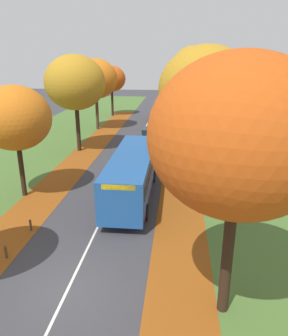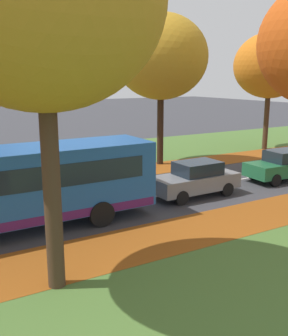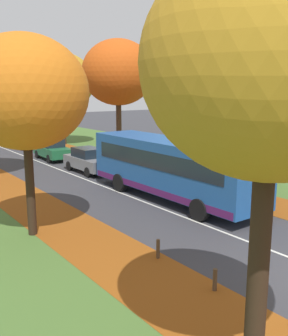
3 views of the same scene
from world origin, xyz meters
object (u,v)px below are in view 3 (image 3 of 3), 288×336
object	(u,v)px
car_grey_lead	(89,160)
car_silver_third_in_line	(24,139)
tree_right_mid	(118,73)
bus	(171,166)
tree_left_nearest	(271,65)
tree_right_near	(236,57)
tree_right_distant	(30,70)
bollard_fourth	(158,249)
tree_right_far	(62,82)
bollard_third	(215,280)
tree_left_near	(25,93)
car_green_following	(52,149)

from	to	relation	value
car_grey_lead	car_silver_third_in_line	distance (m)	13.37
tree_right_mid	car_silver_third_in_line	bearing A→B (deg)	110.16
bus	car_grey_lead	xyz separation A→B (m)	(-0.16, 8.26, -0.89)
tree_left_nearest	tree_right_near	size ratio (longest dim) A/B	0.80
tree_right_near	tree_right_distant	distance (m)	31.06
bollard_fourth	tree_right_far	bearing A→B (deg)	70.80
car_grey_lead	tree_right_near	bearing A→B (deg)	-60.28
tree_left_nearest	bollard_fourth	size ratio (longest dim) A/B	11.96
tree_right_far	bus	distance (m)	22.63
bollard_third	car_silver_third_in_line	size ratio (longest dim) A/B	0.15
tree_right_mid	bus	xyz separation A→B (m)	(-4.13, -11.17, -4.94)
car_grey_lead	tree_right_mid	bearing A→B (deg)	34.11
tree_left_near	tree_right_mid	size ratio (longest dim) A/B	0.81
tree_right_distant	car_silver_third_in_line	world-z (taller)	tree_right_distant
tree_right_mid	bus	bearing A→B (deg)	-110.32
tree_left_near	car_silver_third_in_line	xyz separation A→B (m)	(7.67, 22.19, -4.50)
tree_right_far	bus	world-z (taller)	tree_right_far
car_grey_lead	car_silver_third_in_line	size ratio (longest dim) A/B	0.99
bollard_third	car_silver_third_in_line	bearing A→B (deg)	79.85
tree_left_near	tree_right_distant	xyz separation A→B (m)	(12.16, 31.71, 2.35)
bus	car_green_following	bearing A→B (deg)	90.53
car_grey_lead	bus	bearing A→B (deg)	-88.90
tree_left_nearest	car_silver_third_in_line	size ratio (longest dim) A/B	1.83
bollard_fourth	car_grey_lead	distance (m)	14.20
tree_left_near	car_silver_third_in_line	size ratio (longest dim) A/B	1.73
tree_right_distant	bollard_fourth	world-z (taller)	tree_right_distant
tree_left_nearest	car_green_following	xyz separation A→B (m)	(6.71, 24.61, -5.01)
car_grey_lead	tree_right_distant	bearing A→B (deg)	77.81
tree_right_near	bus	xyz separation A→B (m)	(-4.51, -0.09, -5.42)
tree_right_distant	bollard_fourth	xyz separation A→B (m)	(-9.68, -36.26, -7.33)
tree_right_mid	bollard_fourth	size ratio (longest dim) A/B	14.02
tree_left_nearest	car_silver_third_in_line	distance (m)	33.23
tree_right_near	car_green_following	size ratio (longest dim) A/B	2.28
tree_left_nearest	car_green_following	size ratio (longest dim) A/B	1.82
bollard_fourth	car_grey_lead	bearing A→B (deg)	70.49
bollard_fourth	car_silver_third_in_line	size ratio (longest dim) A/B	0.15
tree_right_mid	bollard_fourth	distance (m)	19.66
tree_right_mid	bollard_third	bearing A→B (deg)	-115.74
tree_right_near	bus	size ratio (longest dim) A/B	0.93
tree_left_near	bollard_fourth	bearing A→B (deg)	-61.36
tree_right_mid	bollard_fourth	bearing A→B (deg)	-119.02
tree_left_near	car_grey_lead	xyz separation A→B (m)	(7.22, 8.82, -4.50)
bus	bollard_fourth	bearing A→B (deg)	-133.75
tree_right_far	tree_right_distant	xyz separation A→B (m)	(0.33, 9.41, 1.53)
tree_right_mid	car_silver_third_in_line	size ratio (longest dim) A/B	2.15
tree_left_near	bollard_third	xyz separation A→B (m)	(2.43, -7.12, -4.99)
tree_right_mid	tree_right_distant	size ratio (longest dim) A/B	0.88
tree_right_far	car_silver_third_in_line	world-z (taller)	tree_right_far
bollard_fourth	car_grey_lead	world-z (taller)	car_grey_lead
tree_right_far	car_green_following	distance (m)	10.32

